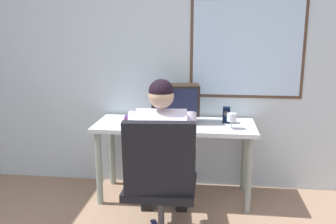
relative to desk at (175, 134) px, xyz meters
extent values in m
cube|color=silver|center=(-0.04, 0.36, 0.77)|extent=(5.40, 0.06, 2.83)
cube|color=#4C3828|center=(0.67, 0.33, 0.79)|extent=(1.11, 0.01, 0.97)
cube|color=silver|center=(0.67, 0.32, 0.79)|extent=(1.05, 0.02, 0.91)
cylinder|color=gray|center=(-0.69, -0.23, -0.29)|extent=(0.06, 0.06, 0.71)
cylinder|color=gray|center=(0.69, -0.23, -0.29)|extent=(0.06, 0.06, 0.71)
cylinder|color=gray|center=(-0.69, 0.23, -0.29)|extent=(0.06, 0.06, 0.71)
cylinder|color=gray|center=(0.69, 0.23, -0.29)|extent=(0.06, 0.06, 0.71)
cube|color=silver|center=(0.00, 0.00, 0.08)|extent=(1.52, 0.60, 0.04)
cylinder|color=#3F3F44|center=(-0.03, -0.77, -0.42)|extent=(0.05, 0.05, 0.42)
cube|color=black|center=(-0.03, -0.77, -0.19)|extent=(0.52, 0.52, 0.06)
cube|color=black|center=(-0.01, -1.00, 0.11)|extent=(0.51, 0.16, 0.55)
cylinder|color=#334C70|center=(0.11, -0.49, -0.16)|extent=(0.19, 0.48, 0.15)
cylinder|color=#334C70|center=(0.09, -0.25, -0.41)|extent=(0.12, 0.12, 0.49)
cube|color=black|center=(0.09, -0.19, -0.61)|extent=(0.12, 0.25, 0.08)
cylinder|color=#334C70|center=(-0.21, -0.52, -0.16)|extent=(0.19, 0.48, 0.15)
cylinder|color=#334C70|center=(-0.23, -0.28, -0.41)|extent=(0.12, 0.12, 0.49)
cube|color=black|center=(-0.23, -0.22, -0.61)|extent=(0.12, 0.25, 0.08)
cube|color=silver|center=(-0.03, -0.74, 0.11)|extent=(0.41, 0.37, 0.58)
sphere|color=tan|center=(-0.03, -0.74, 0.51)|extent=(0.19, 0.19, 0.19)
sphere|color=black|center=(-0.03, -0.74, 0.54)|extent=(0.19, 0.19, 0.19)
cylinder|color=silver|center=(0.19, -0.67, 0.23)|extent=(0.11, 0.21, 0.29)
cylinder|color=tan|center=(0.18, -0.58, 0.09)|extent=(0.08, 0.09, 0.26)
sphere|color=tan|center=(0.18, -0.54, 0.07)|extent=(0.09, 0.09, 0.09)
cylinder|color=silver|center=(-0.25, -0.71, 0.23)|extent=(0.11, 0.23, 0.29)
cylinder|color=tan|center=(-0.26, -0.57, 0.18)|extent=(0.09, 0.21, 0.26)
sphere|color=tan|center=(-0.27, -0.48, 0.25)|extent=(0.09, 0.09, 0.09)
cube|color=beige|center=(0.00, 0.06, 0.11)|extent=(0.24, 0.20, 0.02)
cylinder|color=beige|center=(0.00, 0.06, 0.15)|extent=(0.04, 0.04, 0.06)
cube|color=black|center=(0.00, 0.06, 0.32)|extent=(0.47, 0.27, 0.29)
cube|color=#191E38|center=(0.01, -0.06, 0.32)|extent=(0.41, 0.06, 0.25)
cylinder|color=silver|center=(0.53, -0.12, 0.10)|extent=(0.07, 0.07, 0.00)
cylinder|color=silver|center=(0.53, -0.12, 0.14)|extent=(0.01, 0.01, 0.07)
cylinder|color=silver|center=(0.53, -0.12, 0.21)|extent=(0.09, 0.09, 0.07)
cylinder|color=#5D0923|center=(0.53, -0.12, 0.19)|extent=(0.08, 0.08, 0.04)
cube|color=black|center=(0.49, 0.09, 0.18)|extent=(0.07, 0.08, 0.15)
cylinder|color=#333338|center=(0.48, 0.05, 0.20)|extent=(0.05, 0.01, 0.05)
cube|color=red|center=(-0.43, 0.03, 0.12)|extent=(0.14, 0.10, 0.03)
cube|color=#592C73|center=(-0.42, 0.04, 0.14)|extent=(0.17, 0.13, 0.03)
camera|label=1|loc=(0.33, -3.36, 0.99)|focal=39.22mm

